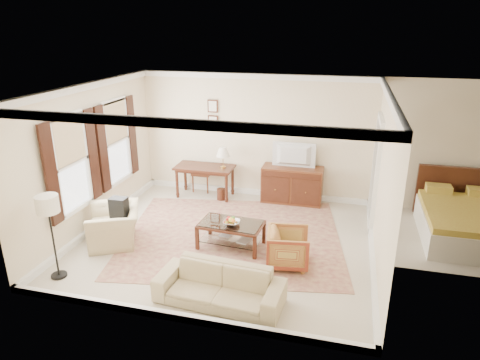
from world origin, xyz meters
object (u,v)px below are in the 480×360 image
at_px(sideboard, 292,185).
at_px(coffee_table, 231,228).
at_px(sofa, 219,281).
at_px(tv, 294,148).
at_px(club_armchair, 114,220).
at_px(striped_armchair, 288,246).
at_px(writing_desk, 205,171).

xyz_separation_m(sideboard, coffee_table, (-0.79, -2.42, -0.05)).
bearing_deg(sideboard, sofa, -96.98).
distance_m(tv, club_armchair, 4.16).
xyz_separation_m(tv, striped_armchair, (0.33, -2.78, -0.96)).
relative_size(sideboard, sofa, 0.73).
relative_size(writing_desk, club_armchair, 1.31).
distance_m(coffee_table, club_armchair, 2.22).
bearing_deg(striped_armchair, club_armchair, 81.68).
bearing_deg(coffee_table, tv, 71.72).
distance_m(sideboard, sofa, 4.14).
height_order(writing_desk, striped_armchair, writing_desk).
bearing_deg(club_armchair, writing_desk, 134.59).
height_order(tv, sofa, tv).
relative_size(club_armchair, sofa, 0.55).
xyz_separation_m(coffee_table, club_armchair, (-2.19, -0.37, 0.08)).
height_order(coffee_table, striped_armchair, striped_armchair).
xyz_separation_m(writing_desk, tv, (2.08, 0.13, 0.67)).
distance_m(writing_desk, striped_armchair, 3.59).
bearing_deg(writing_desk, tv, 3.56).
bearing_deg(sofa, writing_desk, 116.07).
height_order(tv, club_armchair, tv).
bearing_deg(club_armchair, striped_armchair, 63.44).
distance_m(coffee_table, striped_armchair, 1.18).
bearing_deg(sofa, striped_armchair, 62.08).
bearing_deg(sofa, club_armchair, 156.42).
distance_m(striped_armchair, club_armchair, 3.31).
bearing_deg(sofa, coffee_table, 104.16).
bearing_deg(club_armchair, coffee_table, 73.09).
height_order(writing_desk, sofa, writing_desk).
bearing_deg(striped_armchair, sideboard, -1.58).
relative_size(writing_desk, sofa, 0.73).
distance_m(coffee_table, sofa, 1.71).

